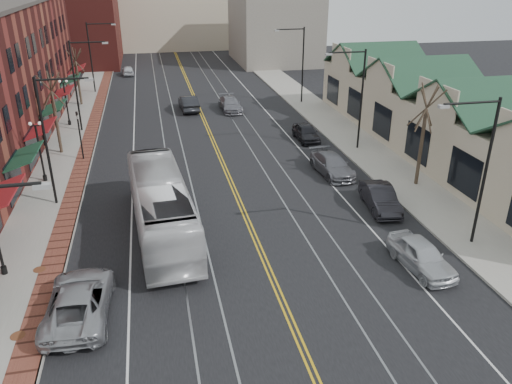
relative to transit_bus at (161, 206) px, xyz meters
name	(u,v)px	position (x,y,z in m)	size (l,w,h in m)	color
ground	(302,349)	(5.00, -10.86, -1.69)	(160.00, 160.00, 0.00)	black
sidewalk_left	(58,180)	(-7.00, 9.14, -1.61)	(4.00, 120.00, 0.15)	gray
sidewalk_right	(373,156)	(17.00, 9.14, -1.61)	(4.00, 120.00, 0.15)	gray
building_right	(445,125)	(23.00, 9.14, 0.61)	(8.00, 36.00, 4.60)	#C3B496
backdrop_left	(70,17)	(-11.00, 59.14, 5.31)	(14.00, 18.00, 14.00)	maroon
backdrop_mid	(171,22)	(5.00, 74.14, 2.81)	(22.00, 14.00, 9.00)	#C3B496
backdrop_right	(274,26)	(20.00, 54.14, 3.81)	(12.00, 16.00, 11.00)	slate
streetlight_l_1	(51,129)	(-6.05, 5.14, 3.34)	(3.33, 0.25, 8.00)	black
streetlight_l_2	(79,77)	(-6.05, 21.14, 3.34)	(3.33, 0.25, 8.00)	black
streetlight_l_3	(94,50)	(-6.05, 37.14, 3.34)	(3.33, 0.25, 8.00)	black
streetlight_r_0	(480,158)	(16.05, -4.86, 3.34)	(3.33, 0.25, 8.00)	black
streetlight_r_1	(357,90)	(16.05, 11.14, 3.34)	(3.33, 0.25, 8.00)	black
streetlight_r_2	(299,57)	(16.05, 27.14, 3.34)	(3.33, 0.25, 8.00)	black
lamppost_l_2	(40,153)	(-7.80, 9.14, 0.51)	(0.84, 0.28, 4.27)	black
lamppost_l_3	(67,104)	(-7.80, 23.14, 0.51)	(0.84, 0.28, 4.27)	black
tree_left_near	(55,112)	(-7.50, 15.14, 1.82)	(1.78, 1.37, 6.48)	#382B21
tree_left_far	(77,76)	(-7.50, 31.14, 1.59)	(1.66, 1.28, 6.02)	#382B21
tree_right_mid	(423,134)	(17.50, 3.14, 2.06)	(1.90, 1.46, 6.93)	#382B21
manhole_mid	(18,336)	(-6.20, -7.86, -1.53)	(0.60, 0.60, 0.02)	#592D19
manhole_far	(39,269)	(-6.20, -2.86, -1.53)	(0.60, 0.60, 0.02)	#592D19
traffic_signal	(80,132)	(-5.60, 13.14, 0.66)	(0.18, 0.15, 3.80)	black
transit_bus	(161,206)	(0.00, 0.00, 0.00)	(2.84, 12.13, 3.38)	silver
parked_suv	(79,300)	(-3.82, -6.82, -0.91)	(2.60, 5.63, 1.57)	#9E9FA5
parked_car_a	(421,255)	(12.50, -6.50, -0.95)	(1.75, 4.36, 1.48)	silver
parked_car_b	(380,198)	(13.43, 0.26, -0.95)	(1.57, 4.49, 1.48)	black
parked_car_c	(332,165)	(12.50, 6.38, -0.97)	(2.02, 4.97, 1.44)	slate
parked_car_d	(306,132)	(13.00, 14.31, -0.98)	(1.68, 4.18, 1.43)	black
distant_car_left	(189,103)	(3.87, 26.52, -0.89)	(1.69, 4.86, 1.60)	black
distant_car_right	(230,104)	(8.15, 25.51, -0.98)	(1.98, 4.88, 1.42)	slate
distant_car_far	(128,70)	(-2.79, 47.51, -1.03)	(1.57, 3.89, 1.33)	silver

